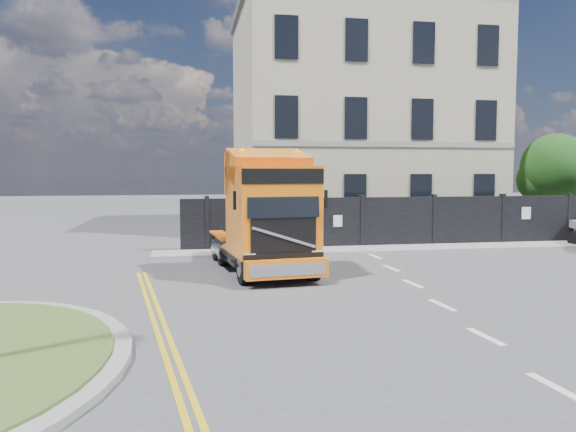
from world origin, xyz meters
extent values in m
plane|color=#424244|center=(0.00, 0.00, 0.00)|extent=(120.00, 120.00, 0.00)
cube|color=black|center=(6.00, 9.00, 1.00)|extent=(18.00, 0.25, 2.00)
cube|color=#B4A98F|center=(6.00, 16.50, 5.50)|extent=(12.00, 10.00, 11.00)
cube|color=#4E4E54|center=(6.00, 16.50, 11.25)|extent=(12.30, 10.30, 0.50)
cylinder|color=#382619|center=(14.50, 12.00, 1.20)|extent=(0.24, 0.24, 2.40)
sphere|color=#103813|center=(14.50, 12.00, 3.20)|extent=(3.20, 3.20, 3.20)
sphere|color=#103813|center=(14.00, 12.40, 2.60)|extent=(2.20, 2.20, 2.20)
cube|color=gray|center=(6.00, 8.10, 0.06)|extent=(20.00, 1.60, 0.12)
cube|color=black|center=(-0.53, 5.10, 0.67)|extent=(2.83, 5.83, 0.40)
cube|color=orange|center=(-0.35, 3.55, 1.91)|extent=(2.49, 2.56, 2.49)
cube|color=orange|center=(-0.46, 4.48, 2.94)|extent=(2.30, 1.06, 1.25)
cube|color=black|center=(-0.21, 2.42, 2.27)|extent=(1.95, 0.29, 0.93)
cube|color=orange|center=(-0.18, 2.14, 0.49)|extent=(2.25, 0.57, 0.49)
cylinder|color=black|center=(-1.22, 2.73, 0.46)|extent=(0.39, 0.95, 0.93)
cylinder|color=gray|center=(-1.22, 2.73, 0.46)|extent=(0.38, 0.54, 0.51)
cylinder|color=black|center=(0.69, 2.96, 0.46)|extent=(0.39, 0.95, 0.93)
cylinder|color=gray|center=(0.69, 2.96, 0.46)|extent=(0.38, 0.54, 0.51)
cylinder|color=black|center=(-1.59, 5.87, 0.46)|extent=(0.39, 0.95, 0.93)
cylinder|color=gray|center=(-1.59, 5.87, 0.46)|extent=(0.38, 0.54, 0.51)
cylinder|color=black|center=(0.32, 6.10, 0.46)|extent=(0.39, 0.95, 0.93)
cylinder|color=gray|center=(0.32, 6.10, 0.46)|extent=(0.38, 0.54, 0.51)
cylinder|color=black|center=(-1.72, 6.93, 0.46)|extent=(0.39, 0.95, 0.93)
cylinder|color=gray|center=(-1.72, 6.93, 0.46)|extent=(0.38, 0.54, 0.51)
cylinder|color=black|center=(0.19, 7.16, 0.46)|extent=(0.39, 0.95, 0.93)
cylinder|color=gray|center=(0.19, 7.16, 0.46)|extent=(0.38, 0.54, 0.51)
cylinder|color=black|center=(12.53, 7.90, 0.31)|extent=(0.22, 0.62, 0.62)
camera|label=1|loc=(-2.65, -12.07, 3.03)|focal=35.00mm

